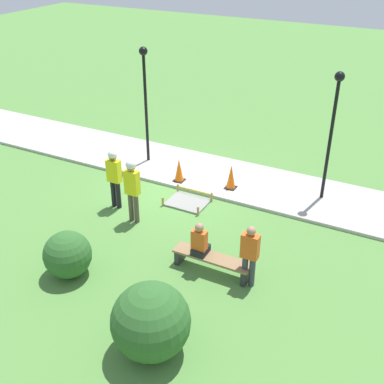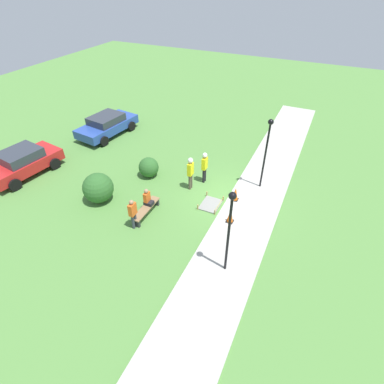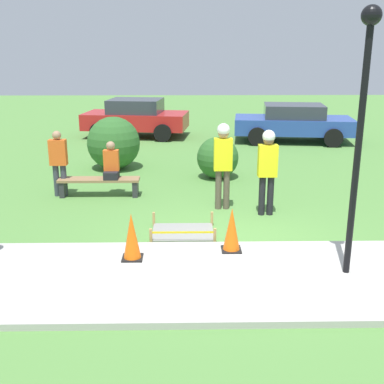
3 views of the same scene
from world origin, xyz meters
The scene contains 15 objects.
ground_plane centered at (0.00, 0.00, 0.00)m, with size 60.00×60.00×0.00m, color #51843D.
sidewalk centered at (0.00, -1.34, 0.05)m, with size 28.00×2.67×0.10m.
wet_concrete_patch centered at (-0.89, 0.63, 0.04)m, with size 1.22×0.97×0.29m.
traffic_cone_near_patch centered at (-1.72, -0.69, 0.49)m, with size 0.34×0.34×0.79m.
traffic_cone_far_patch centered at (-0.05, -0.38, 0.48)m, with size 0.34×0.34×0.77m.
park_bench centered at (-2.92, 3.21, 0.32)m, with size 1.95×0.44×0.44m.
person_seated_on_bench centered at (-2.61, 3.26, 0.79)m, with size 0.36×0.44×0.89m.
worker_supervisor centered at (-0.01, 2.19, 1.17)m, with size 0.40×0.28×1.92m.
worker_assistant centered at (0.90, 1.76, 1.11)m, with size 0.40×0.27×1.84m.
bystander_in_orange_shirt centered at (-3.86, 3.25, 0.89)m, with size 0.40×0.22×1.59m.
lamppost_near centered at (1.66, -1.25, 2.66)m, with size 0.28×0.28×3.91m.
parked_car_blue centered at (3.34, 10.32, 0.76)m, with size 4.64×2.60×1.43m.
parked_car_red centered at (-2.80, 11.53, 0.79)m, with size 4.33×2.64×1.52m.
shrub_rounded_near centered at (0.07, 4.87, 0.57)m, with size 1.15×1.15×1.15m.
shrub_rounded_mid centered at (-2.93, 6.00, 0.78)m, with size 1.55×1.55×1.55m.
Camera 3 is at (-0.86, -8.05, 3.43)m, focal length 45.00 mm.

